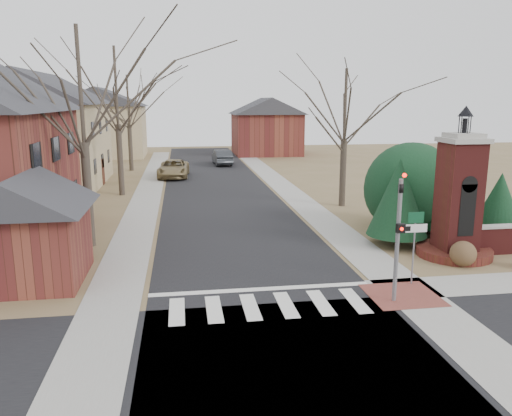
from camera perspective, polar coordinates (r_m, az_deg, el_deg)
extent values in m
plane|color=brown|center=(16.13, 1.92, -12.26)|extent=(120.00, 120.00, 0.00)
cube|color=black|center=(37.14, -4.25, 1.82)|extent=(8.00, 70.00, 0.01)
cube|color=black|center=(13.51, 4.34, -17.44)|extent=(120.00, 8.00, 0.01)
cube|color=silver|center=(16.85, 1.42, -11.12)|extent=(8.00, 2.20, 0.02)
cube|color=silver|center=(18.22, 0.59, -9.28)|extent=(8.00, 0.35, 0.02)
cube|color=gray|center=(37.87, 3.62, 2.04)|extent=(2.00, 60.00, 0.02)
cube|color=gray|center=(37.12, -12.28, 1.58)|extent=(2.00, 60.00, 0.02)
cube|color=brown|center=(18.41, 16.39, -9.55)|extent=(2.40, 2.40, 0.02)
cylinder|color=slate|center=(17.21, 15.85, -3.71)|extent=(0.14, 0.14, 4.20)
imported|color=black|center=(16.79, 16.24, 2.71)|extent=(0.15, 0.18, 0.90)
sphere|color=#FF0C05|center=(16.55, 16.61, 3.60)|extent=(0.14, 0.14, 0.14)
cube|color=black|center=(16.92, 16.20, -2.24)|extent=(0.28, 0.16, 0.30)
sphere|color=#FF0C05|center=(16.84, 16.32, -2.32)|extent=(0.11, 0.11, 0.11)
cylinder|color=slate|center=(19.18, 17.55, -4.67)|extent=(0.06, 0.06, 2.60)
cube|color=silver|center=(18.95, 17.74, -2.22)|extent=(0.90, 0.03, 0.30)
cube|color=black|center=(18.80, 16.94, -2.28)|extent=(0.22, 0.02, 0.18)
cube|color=#0E4326|center=(18.85, 17.82, -1.04)|extent=(0.60, 0.03, 0.40)
cylinder|color=#5C1C1B|center=(23.60, 21.66, -4.67)|extent=(3.20, 3.20, 0.36)
cube|color=#5C1C1B|center=(23.07, 22.11, 0.86)|extent=(1.50, 1.50, 5.00)
cube|color=black|center=(22.53, 22.97, -0.25)|extent=(0.70, 0.10, 2.20)
cube|color=gray|center=(22.75, 22.62, 7.17)|extent=(1.70, 1.70, 0.20)
cube|color=gray|center=(22.73, 22.66, 7.67)|extent=(1.30, 1.30, 0.20)
cylinder|color=black|center=(22.71, 22.75, 8.68)|extent=(0.20, 0.20, 0.60)
cone|color=black|center=(22.69, 22.87, 10.18)|extent=(0.64, 0.64, 0.45)
cube|color=tan|center=(42.96, -23.26, 6.58)|extent=(9.00, 12.00, 6.40)
cube|color=brown|center=(20.49, -24.72, -3.88)|extent=(4.00, 4.00, 2.80)
cube|color=tan|center=(63.23, -17.20, 8.34)|extent=(10.00, 8.00, 6.00)
cube|color=tan|center=(62.02, -20.26, 11.76)|extent=(0.75, 0.75, 3.08)
cube|color=brown|center=(63.48, 1.17, 8.44)|extent=(8.00, 8.00, 5.00)
cube|color=brown|center=(61.42, -0.66, 11.48)|extent=(0.75, 0.75, 2.80)
cylinder|color=#473D33|center=(24.47, 15.68, -3.49)|extent=(0.20, 0.20, 0.50)
cone|color=black|center=(24.02, 15.96, 1.22)|extent=(2.80, 2.80, 3.60)
cylinder|color=#473D33|center=(26.98, 21.06, -2.41)|extent=(0.20, 0.20, 0.50)
cone|color=black|center=(26.52, 21.45, 2.51)|extent=(3.40, 3.40, 4.20)
cylinder|color=#473D33|center=(27.22, 25.76, -2.70)|extent=(0.20, 0.20, 0.50)
cone|color=black|center=(26.87, 26.08, 0.71)|extent=(2.40, 2.40, 2.80)
sphere|color=black|center=(26.99, 17.28, 2.53)|extent=(4.80, 4.80, 4.80)
cylinder|color=#473D33|center=(24.20, -18.65, 1.41)|extent=(0.40, 0.40, 4.83)
cylinder|color=#473D33|center=(36.92, -15.26, 5.31)|extent=(0.40, 0.40, 5.04)
cylinder|color=#473D33|center=(49.86, -14.15, 6.70)|extent=(0.40, 0.40, 4.41)
cylinder|color=#473D33|center=(32.42, 9.89, 3.91)|extent=(0.40, 0.40, 4.20)
imported|color=olive|center=(44.82, -9.41, 4.47)|extent=(2.90, 5.68, 1.54)
imported|color=#34373B|center=(53.01, -3.88, 5.82)|extent=(1.93, 4.94, 1.60)
sphere|color=brown|center=(22.19, 22.58, -4.85)|extent=(1.06, 1.06, 1.06)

